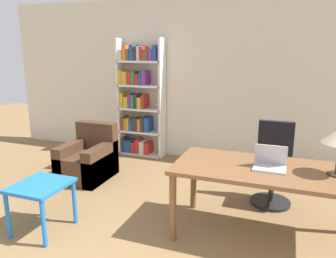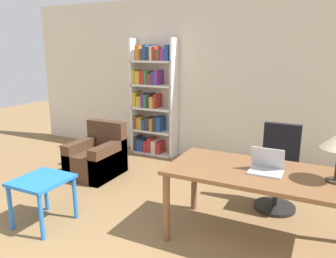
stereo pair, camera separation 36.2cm
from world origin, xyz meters
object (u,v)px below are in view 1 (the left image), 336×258
at_px(desk, 264,176).
at_px(side_table_blue, 41,192).
at_px(bookshelf, 138,101).
at_px(laptop, 270,163).
at_px(office_chair, 273,168).
at_px(armchair, 88,161).

distance_m(desk, side_table_blue, 2.26).
bearing_deg(bookshelf, laptop, -40.58).
distance_m(side_table_blue, bookshelf, 2.76).
relative_size(desk, bookshelf, 0.85).
distance_m(desk, laptop, 0.15).
distance_m(office_chair, armchair, 2.61).
bearing_deg(side_table_blue, bookshelf, 93.48).
distance_m(desk, armchair, 2.67).
xyz_separation_m(laptop, bookshelf, (-2.36, 2.02, 0.18)).
height_order(laptop, armchair, laptop).
relative_size(office_chair, side_table_blue, 1.82).
bearing_deg(side_table_blue, office_chair, 35.01).
relative_size(side_table_blue, bookshelf, 0.27).
xyz_separation_m(desk, side_table_blue, (-2.15, -0.67, -0.22)).
height_order(office_chair, side_table_blue, office_chair).
xyz_separation_m(desk, armchair, (-2.54, 0.74, -0.39)).
bearing_deg(armchair, bookshelf, 80.06).
bearing_deg(desk, bookshelf, 138.79).
height_order(desk, side_table_blue, desk).
relative_size(laptop, office_chair, 0.30).
bearing_deg(desk, side_table_blue, -162.64).
distance_m(laptop, office_chair, 0.94).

